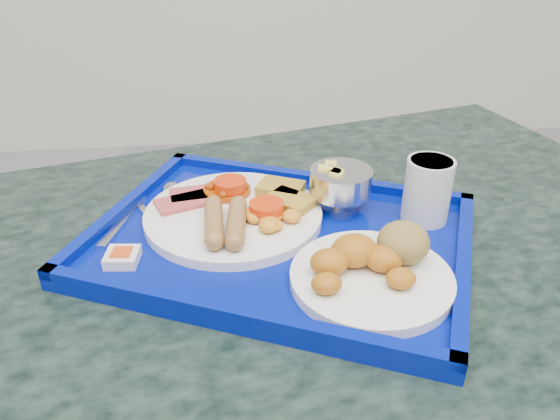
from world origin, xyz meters
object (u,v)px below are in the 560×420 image
table (305,349)px  fruit_bowl (340,183)px  bread_plate (374,266)px  main_plate (237,212)px  juice_cup (428,188)px  tray (280,240)px

table → fruit_bowl: 0.26m
bread_plate → fruit_bowl: 0.18m
main_plate → juice_cup: size_ratio=2.76×
table → tray: size_ratio=2.28×
main_plate → fruit_bowl: size_ratio=2.77×
juice_cup → main_plate: bearing=174.2°
tray → fruit_bowl: (0.09, 0.07, 0.05)m
table → main_plate: main_plate is taller
table → fruit_bowl: fruit_bowl is taller
tray → main_plate: bearing=137.7°
bread_plate → juice_cup: size_ratio=2.12×
table → bread_plate: bearing=-59.9°
juice_cup → bread_plate: bearing=-129.5°
main_plate → bread_plate: size_ratio=1.30×
tray → juice_cup: (0.20, 0.02, 0.05)m
main_plate → juice_cup: 0.26m
tray → bread_plate: (0.10, -0.11, 0.03)m
bread_plate → main_plate: bearing=134.5°
main_plate → juice_cup: (0.26, -0.03, 0.04)m
tray → bread_plate: bearing=-47.2°
tray → bread_plate: bread_plate is taller
fruit_bowl → table: bearing=-128.2°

